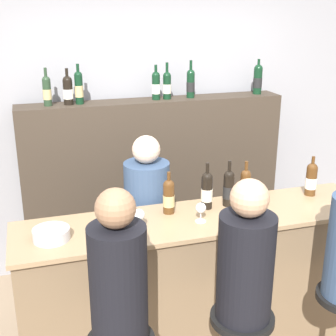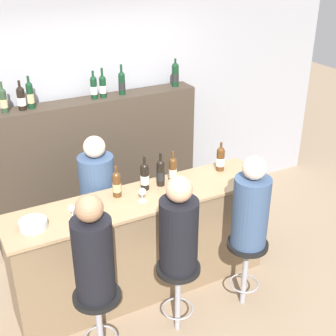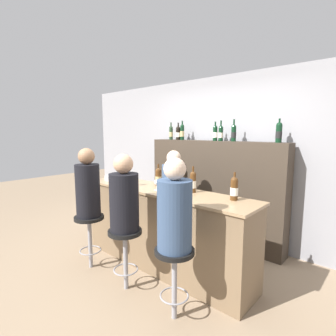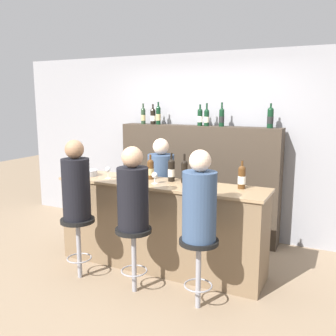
% 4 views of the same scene
% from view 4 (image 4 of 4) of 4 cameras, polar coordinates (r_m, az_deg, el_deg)
% --- Properties ---
extents(ground_plane, '(16.00, 16.00, 0.00)m').
position_cam_4_polar(ground_plane, '(4.37, -2.86, -16.09)').
color(ground_plane, '#8C755B').
extents(wall_back, '(6.40, 0.05, 2.60)m').
position_cam_4_polar(wall_back, '(5.47, 5.45, 3.55)').
color(wall_back, gray).
rests_on(wall_back, ground_plane).
extents(bar_counter, '(2.46, 0.57, 1.02)m').
position_cam_4_polar(bar_counter, '(4.39, -1.23, -8.72)').
color(bar_counter, brown).
rests_on(bar_counter, ground_plane).
extents(back_bar_cabinet, '(2.30, 0.28, 1.59)m').
position_cam_4_polar(back_bar_cabinet, '(5.34, 4.51, -2.09)').
color(back_bar_cabinet, '#382D23').
rests_on(back_bar_cabinet, ground_plane).
extents(wine_bottle_counter_0, '(0.08, 0.08, 0.29)m').
position_cam_4_polar(wine_bottle_counter_0, '(4.41, -2.68, -0.15)').
color(wine_bottle_counter_0, '#4C2D14').
rests_on(wine_bottle_counter_0, bar_counter).
extents(wine_bottle_counter_1, '(0.08, 0.08, 0.33)m').
position_cam_4_polar(wine_bottle_counter_1, '(4.29, 0.52, -0.29)').
color(wine_bottle_counter_1, black).
rests_on(wine_bottle_counter_1, bar_counter).
extents(wine_bottle_counter_2, '(0.08, 0.08, 0.33)m').
position_cam_4_polar(wine_bottle_counter_2, '(4.22, 2.51, -0.48)').
color(wine_bottle_counter_2, black).
rests_on(wine_bottle_counter_2, bar_counter).
extents(wine_bottle_counter_3, '(0.07, 0.07, 0.31)m').
position_cam_4_polar(wine_bottle_counter_3, '(4.18, 4.11, -0.67)').
color(wine_bottle_counter_3, '#4C2D14').
rests_on(wine_bottle_counter_3, bar_counter).
extents(wine_bottle_counter_4, '(0.08, 0.08, 0.30)m').
position_cam_4_polar(wine_bottle_counter_4, '(4.02, 11.18, -1.34)').
color(wine_bottle_counter_4, '#4C2D14').
rests_on(wine_bottle_counter_4, bar_counter).
extents(wine_bottle_backbar_0, '(0.07, 0.07, 0.30)m').
position_cam_4_polar(wine_bottle_backbar_0, '(5.60, -3.79, 7.97)').
color(wine_bottle_backbar_0, '#233823').
rests_on(wine_bottle_backbar_0, back_bar_cabinet).
extents(wine_bottle_backbar_1, '(0.08, 0.08, 0.29)m').
position_cam_4_polar(wine_bottle_backbar_1, '(5.52, -2.30, 7.90)').
color(wine_bottle_backbar_1, black).
rests_on(wine_bottle_backbar_1, back_bar_cabinet).
extents(wine_bottle_backbar_2, '(0.07, 0.07, 0.32)m').
position_cam_4_polar(wine_bottle_backbar_2, '(5.48, -1.48, 8.07)').
color(wine_bottle_backbar_2, black).
rests_on(wine_bottle_backbar_2, back_bar_cabinet).
extents(wine_bottle_backbar_3, '(0.07, 0.07, 0.29)m').
position_cam_4_polar(wine_bottle_backbar_3, '(5.21, 4.89, 7.77)').
color(wine_bottle_backbar_3, black).
rests_on(wine_bottle_backbar_3, back_bar_cabinet).
extents(wine_bottle_backbar_4, '(0.07, 0.07, 0.31)m').
position_cam_4_polar(wine_bottle_backbar_4, '(5.18, 5.91, 7.71)').
color(wine_bottle_backbar_4, black).
rests_on(wine_bottle_backbar_4, back_bar_cabinet).
extents(wine_bottle_backbar_5, '(0.07, 0.07, 0.32)m').
position_cam_4_polar(wine_bottle_backbar_5, '(5.11, 8.18, 7.70)').
color(wine_bottle_backbar_5, black).
rests_on(wine_bottle_backbar_5, back_bar_cabinet).
extents(wine_bottle_backbar_6, '(0.08, 0.08, 0.31)m').
position_cam_4_polar(wine_bottle_backbar_6, '(4.95, 15.33, 7.44)').
color(wine_bottle_backbar_6, black).
rests_on(wine_bottle_backbar_6, back_bar_cabinet).
extents(wine_glass_0, '(0.06, 0.06, 0.14)m').
position_cam_4_polar(wine_glass_0, '(4.50, -9.14, -0.33)').
color(wine_glass_0, silver).
rests_on(wine_glass_0, bar_counter).
extents(wine_glass_1, '(0.07, 0.07, 0.14)m').
position_cam_4_polar(wine_glass_1, '(4.38, -6.80, -0.59)').
color(wine_glass_1, silver).
rests_on(wine_glass_1, bar_counter).
extents(wine_glass_2, '(0.07, 0.07, 0.13)m').
position_cam_4_polar(wine_glass_2, '(4.18, -2.06, -1.17)').
color(wine_glass_2, silver).
rests_on(wine_glass_2, bar_counter).
extents(metal_bowl, '(0.22, 0.22, 0.07)m').
position_cam_4_polar(metal_bowl, '(4.72, -12.05, -0.73)').
color(metal_bowl, '#B7B7BC').
rests_on(metal_bowl, bar_counter).
extents(bar_stool_left, '(0.37, 0.37, 0.68)m').
position_cam_4_polar(bar_stool_left, '(4.24, -13.53, -9.42)').
color(bar_stool_left, gray).
rests_on(bar_stool_left, ground_plane).
extents(guest_seated_left, '(0.30, 0.30, 0.86)m').
position_cam_4_polar(guest_seated_left, '(4.10, -13.85, -2.43)').
color(guest_seated_left, black).
rests_on(guest_seated_left, bar_stool_left).
extents(bar_stool_middle, '(0.37, 0.37, 0.68)m').
position_cam_4_polar(bar_stool_middle, '(3.86, -5.25, -11.22)').
color(bar_stool_middle, gray).
rests_on(bar_stool_middle, ground_plane).
extents(guest_seated_middle, '(0.31, 0.31, 0.82)m').
position_cam_4_polar(guest_seated_middle, '(3.70, -5.38, -3.82)').
color(guest_seated_middle, black).
rests_on(guest_seated_middle, bar_stool_middle).
extents(bar_stool_right, '(0.37, 0.37, 0.68)m').
position_cam_4_polar(bar_stool_right, '(3.57, 4.69, -13.04)').
color(bar_stool_right, gray).
rests_on(bar_stool_right, ground_plane).
extents(guest_seated_right, '(0.31, 0.31, 0.83)m').
position_cam_4_polar(guest_seated_right, '(3.40, 4.82, -5.07)').
color(guest_seated_right, '#334766').
rests_on(guest_seated_right, bar_stool_right).
extents(bartender, '(0.34, 0.34, 1.46)m').
position_cam_4_polar(bartender, '(4.87, -1.07, -4.80)').
color(bartender, '#334766').
rests_on(bartender, ground_plane).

